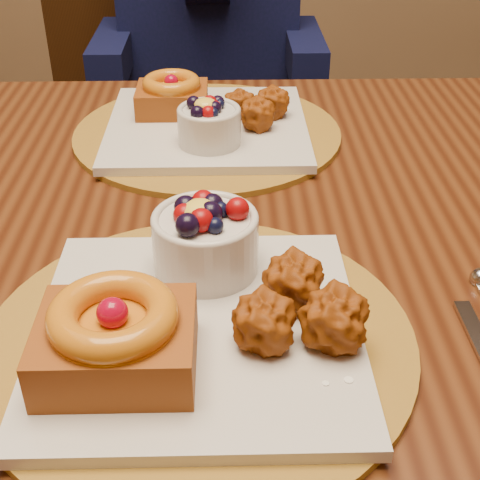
% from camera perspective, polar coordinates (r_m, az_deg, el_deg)
% --- Properties ---
extents(dining_table, '(1.60, 0.90, 0.76)m').
position_cam_1_polar(dining_table, '(0.82, -2.91, -2.40)').
color(dining_table, black).
rests_on(dining_table, ground).
extents(place_setting_near, '(0.38, 0.38, 0.09)m').
position_cam_1_polar(place_setting_near, '(0.58, -3.99, -6.01)').
color(place_setting_near, brown).
rests_on(place_setting_near, dining_table).
extents(place_setting_far, '(0.38, 0.38, 0.08)m').
position_cam_1_polar(place_setting_far, '(0.96, -2.97, 10.03)').
color(place_setting_far, brown).
rests_on(place_setting_far, dining_table).
extents(chair_far, '(0.49, 0.49, 0.91)m').
position_cam_1_polar(chair_far, '(1.67, -9.38, 9.82)').
color(chair_far, black).
rests_on(chair_far, ground).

